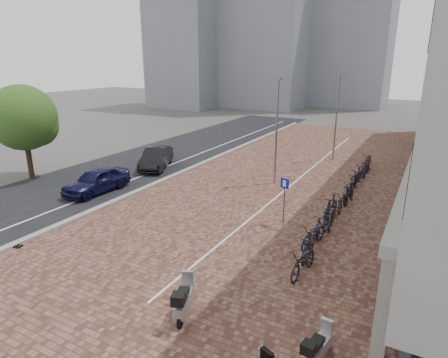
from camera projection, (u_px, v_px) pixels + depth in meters
ground at (153, 249)px, 15.53m from camera, size 140.00×140.00×0.00m
plaza_brick at (296, 178)px, 24.67m from camera, size 14.50×42.00×0.04m
street_asphalt at (159, 158)px, 29.70m from camera, size 8.00×50.00×0.03m
curb at (202, 164)px, 27.90m from camera, size 0.35×42.00×0.14m
lane_line at (180, 161)px, 28.78m from camera, size 0.12×44.00×0.00m
parking_line at (299, 178)px, 24.57m from camera, size 0.10×30.00×0.00m
bg_towers at (276, 14)px, 58.94m from camera, size 33.00×23.00×32.00m
car_navy at (97, 180)px, 21.92m from camera, size 1.85×4.18×1.40m
car_dark at (156, 158)px, 26.88m from camera, size 3.16×4.60×1.44m
shoes at (18, 247)px, 15.56m from camera, size 0.38×0.32×0.09m
scooter_front at (318, 346)px, 9.53m from camera, size 0.64×1.52×1.01m
scooter_back at (184, 298)px, 11.35m from camera, size 1.12×1.76×1.16m
parking_sign at (284, 194)px, 17.43m from camera, size 0.44×0.22×2.21m
lamp_near at (276, 133)px, 22.73m from camera, size 0.12×0.12×6.23m
lamp_far at (336, 118)px, 28.22m from camera, size 0.12×0.12×6.43m
street_tree at (26, 120)px, 23.76m from camera, size 4.04×4.04×5.88m
bike_row at (346, 193)px, 20.35m from camera, size 1.24×18.11×1.05m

